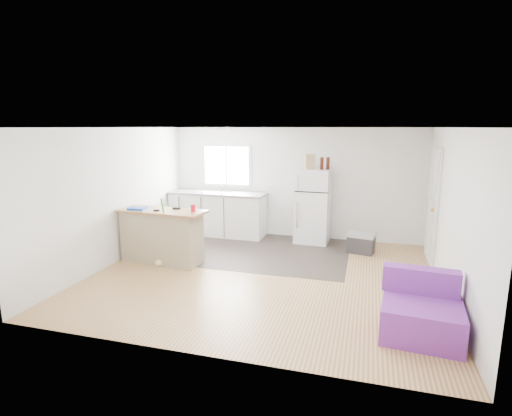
# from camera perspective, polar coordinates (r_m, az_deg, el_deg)

# --- Properties ---
(room) EXTENTS (5.51, 5.01, 2.41)m
(room) POSITION_cam_1_polar(r_m,az_deg,el_deg) (6.39, 1.27, 0.60)
(room) COLOR olive
(room) RESTS_ON ground
(vinyl_zone) EXTENTS (4.05, 2.50, 0.00)m
(vinyl_zone) POSITION_cam_1_polar(r_m,az_deg,el_deg) (8.05, -1.54, -5.90)
(vinyl_zone) COLOR #2E2722
(vinyl_zone) RESTS_ON floor
(window) EXTENTS (1.18, 0.06, 0.98)m
(window) POSITION_cam_1_polar(r_m,az_deg,el_deg) (9.16, -4.23, 6.10)
(window) COLOR white
(window) RESTS_ON back_wall
(interior_door) EXTENTS (0.11, 0.92, 2.10)m
(interior_door) POSITION_cam_1_polar(r_m,az_deg,el_deg) (7.84, 23.98, 0.28)
(interior_door) COLOR white
(interior_door) RESTS_ON right_wall
(ceiling_fixture) EXTENTS (0.30, 0.30, 0.07)m
(ceiling_fixture) POSITION_cam_1_polar(r_m,az_deg,el_deg) (7.79, -5.15, 11.11)
(ceiling_fixture) COLOR white
(ceiling_fixture) RESTS_ON ceiling
(kitchen_cabinets) EXTENTS (2.20, 0.72, 1.27)m
(kitchen_cabinets) POSITION_cam_1_polar(r_m,az_deg,el_deg) (9.05, -5.47, -0.73)
(kitchen_cabinets) COLOR white
(kitchen_cabinets) RESTS_ON floor
(peninsula) EXTENTS (1.61, 0.72, 0.96)m
(peninsula) POSITION_cam_1_polar(r_m,az_deg,el_deg) (7.39, -13.27, -3.87)
(peninsula) COLOR tan
(peninsula) RESTS_ON floor
(refrigerator) EXTENTS (0.72, 0.69, 1.56)m
(refrigerator) POSITION_cam_1_polar(r_m,az_deg,el_deg) (8.47, 8.14, 0.30)
(refrigerator) COLOR white
(refrigerator) RESTS_ON floor
(cooler) EXTENTS (0.57, 0.45, 0.39)m
(cooler) POSITION_cam_1_polar(r_m,az_deg,el_deg) (8.04, 14.78, -4.84)
(cooler) COLOR #2C2C2E
(cooler) RESTS_ON floor
(purple_seat) EXTENTS (0.96, 0.91, 0.73)m
(purple_seat) POSITION_cam_1_polar(r_m,az_deg,el_deg) (5.22, 22.52, -13.69)
(purple_seat) COLOR purple
(purple_seat) RESTS_ON floor
(cleaner_jug) EXTENTS (0.16, 0.14, 0.31)m
(cleaner_jug) POSITION_cam_1_polar(r_m,az_deg,el_deg) (7.18, -9.08, -7.10)
(cleaner_jug) COLOR silver
(cleaner_jug) RESTS_ON floor
(mop) EXTENTS (0.21, 0.35, 1.24)m
(mop) POSITION_cam_1_polar(r_m,az_deg,el_deg) (7.24, -13.40, -6.31)
(mop) COLOR green
(mop) RESTS_ON floor
(red_cup) EXTENTS (0.10, 0.10, 0.12)m
(red_cup) POSITION_cam_1_polar(r_m,az_deg,el_deg) (7.04, -8.98, 0.02)
(red_cup) COLOR red
(red_cup) RESTS_ON peninsula
(blue_tray) EXTENTS (0.32, 0.24, 0.04)m
(blue_tray) POSITION_cam_1_polar(r_m,az_deg,el_deg) (7.43, -16.58, -0.05)
(blue_tray) COLOR blue
(blue_tray) RESTS_ON peninsula
(tool_a) EXTENTS (0.14, 0.06, 0.03)m
(tool_a) POSITION_cam_1_polar(r_m,az_deg,el_deg) (7.28, -11.29, -0.04)
(tool_a) COLOR black
(tool_a) RESTS_ON peninsula
(tool_b) EXTENTS (0.11, 0.07, 0.03)m
(tool_b) POSITION_cam_1_polar(r_m,az_deg,el_deg) (7.20, -14.03, -0.32)
(tool_b) COLOR black
(tool_b) RESTS_ON peninsula
(cardboard_box) EXTENTS (0.22, 0.17, 0.30)m
(cardboard_box) POSITION_cam_1_polar(r_m,az_deg,el_deg) (8.30, 7.68, 6.58)
(cardboard_box) COLOR tan
(cardboard_box) RESTS_ON refrigerator
(bottle_left) EXTENTS (0.08, 0.08, 0.25)m
(bottle_left) POSITION_cam_1_polar(r_m,az_deg,el_deg) (8.22, 9.38, 6.31)
(bottle_left) COLOR #361109
(bottle_left) RESTS_ON refrigerator
(bottle_right) EXTENTS (0.08, 0.08, 0.25)m
(bottle_right) POSITION_cam_1_polar(r_m,az_deg,el_deg) (8.25, 10.23, 6.30)
(bottle_right) COLOR #361109
(bottle_right) RESTS_ON refrigerator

